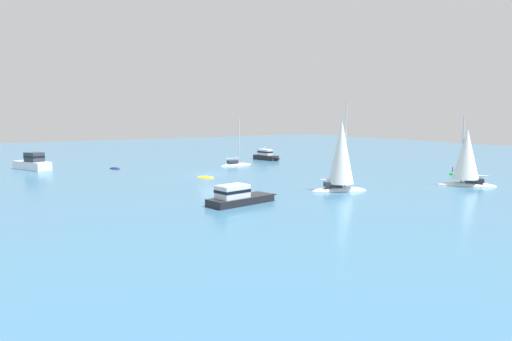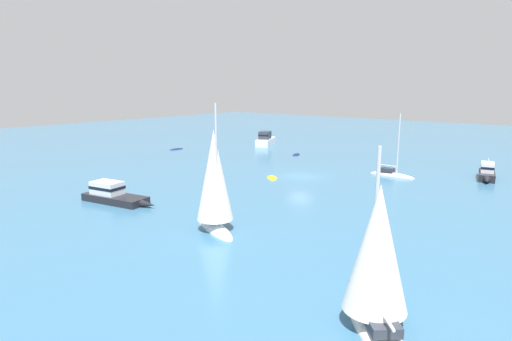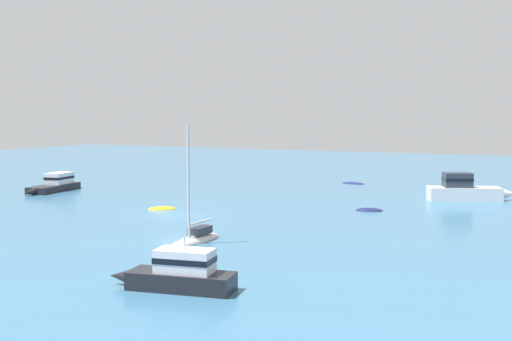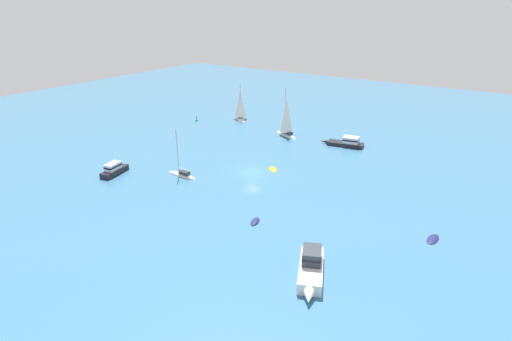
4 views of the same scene
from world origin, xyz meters
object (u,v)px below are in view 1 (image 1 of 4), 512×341
(sloop, at_px, (236,165))
(cabin_cruiser_1, at_px, (31,163))
(sailboat, at_px, (467,160))
(channel_buoy, at_px, (452,175))
(motor_cruiser, at_px, (266,156))
(cabin_cruiser, at_px, (239,196))
(sailboat_1, at_px, (341,158))
(tender, at_px, (205,178))
(skiff, at_px, (115,169))

(sloop, relative_size, cabin_cruiser_1, 0.97)
(sailboat, bearing_deg, channel_buoy, -88.77)
(motor_cruiser, bearing_deg, cabin_cruiser, -48.78)
(cabin_cruiser, xyz_separation_m, sailboat_1, (-11.38, -0.30, 2.49))
(motor_cruiser, distance_m, cabin_cruiser_1, 33.76)
(tender, distance_m, skiff, 15.49)
(motor_cruiser, bearing_deg, channel_buoy, 6.53)
(cabin_cruiser_1, bearing_deg, skiff, -143.72)
(sailboat_1, bearing_deg, cabin_cruiser, -154.16)
(skiff, distance_m, sailboat, 42.79)
(sailboat_1, relative_size, motor_cruiser, 1.61)
(cabin_cruiser, bearing_deg, motor_cruiser, 42.53)
(tender, distance_m, channel_buoy, 29.60)
(tender, relative_size, skiff, 1.01)
(tender, distance_m, cabin_cruiser_1, 25.10)
(skiff, height_order, channel_buoy, channel_buoy)
(cabin_cruiser_1, bearing_deg, motor_cruiser, -124.27)
(channel_buoy, bearing_deg, tender, -27.53)
(sailboat_1, bearing_deg, motor_cruiser, 93.75)
(cabin_cruiser, xyz_separation_m, cabin_cruiser_1, (11.04, -35.10, 0.20))
(skiff, xyz_separation_m, channel_buoy, (-32.60, 27.81, 0.01))
(sailboat_1, height_order, motor_cruiser, sailboat_1)
(sailboat, xyz_separation_m, sailboat_1, (13.09, -4.40, 0.51))
(skiff, distance_m, channel_buoy, 42.85)
(tender, distance_m, cabin_cruiser, 16.30)
(sailboat, relative_size, sailboat_1, 0.86)
(skiff, bearing_deg, channel_buoy, 31.54)
(sailboat, xyz_separation_m, motor_cruiser, (2.30, -33.14, -1.94))
(tender, distance_m, motor_cruiser, 22.05)
(tender, xyz_separation_m, sailboat, (-19.75, 19.68, 2.63))
(channel_buoy, bearing_deg, sailboat, 42.69)
(cabin_cruiser, bearing_deg, sloop, 50.22)
(sailboat, height_order, motor_cruiser, sailboat)
(sloop, relative_size, skiff, 3.22)
(sailboat_1, bearing_deg, skiff, 138.18)
(sailboat_1, relative_size, cabin_cruiser_1, 1.22)
(tender, bearing_deg, sailboat_1, 159.69)
(cabin_cruiser, height_order, sailboat_1, sailboat_1)
(tender, distance_m, sailboat, 28.01)
(skiff, relative_size, channel_buoy, 1.72)
(cabin_cruiser, relative_size, motor_cruiser, 1.33)
(cabin_cruiser_1, xyz_separation_m, channel_buoy, (-42.01, 33.20, -0.84))
(skiff, relative_size, cabin_cruiser_1, 0.30)
(motor_cruiser, height_order, cabin_cruiser_1, cabin_cruiser_1)
(sloop, distance_m, channel_buoy, 28.29)
(cabin_cruiser_1, bearing_deg, sloop, -136.96)
(sailboat, bearing_deg, skiff, -3.80)
(sailboat, relative_size, motor_cruiser, 1.39)
(tender, relative_size, sailboat_1, 0.25)
(sailboat_1, distance_m, cabin_cruiser_1, 41.46)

